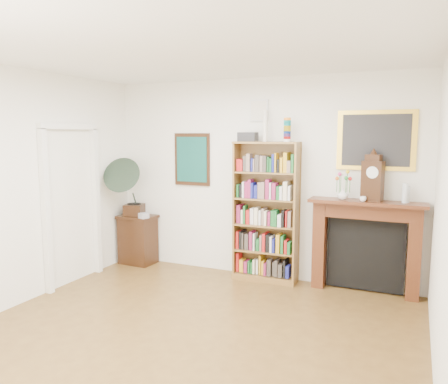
# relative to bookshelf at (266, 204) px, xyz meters

# --- Properties ---
(room) EXTENTS (4.51, 5.01, 2.81)m
(room) POSITION_rel_bookshelf_xyz_m (-0.17, -2.32, 0.32)
(room) COLOR brown
(room) RESTS_ON ground
(door_casing) EXTENTS (0.08, 1.02, 2.17)m
(door_casing) POSITION_rel_bookshelf_xyz_m (-2.37, -1.12, 0.18)
(door_casing) COLOR white
(door_casing) RESTS_ON left_wall
(teal_poster) EXTENTS (0.58, 0.04, 0.78)m
(teal_poster) POSITION_rel_bookshelf_xyz_m (-1.22, 0.16, 0.57)
(teal_poster) COLOR black
(teal_poster) RESTS_ON back_wall
(small_picture) EXTENTS (0.26, 0.04, 0.30)m
(small_picture) POSITION_rel_bookshelf_xyz_m (-0.17, 0.16, 1.27)
(small_picture) COLOR white
(small_picture) RESTS_ON back_wall
(gilt_painting) EXTENTS (0.95, 0.04, 0.75)m
(gilt_painting) POSITION_rel_bookshelf_xyz_m (1.38, 0.16, 0.87)
(gilt_painting) COLOR yellow
(gilt_painting) RESTS_ON back_wall
(bookshelf) EXTENTS (0.90, 0.36, 2.22)m
(bookshelf) POSITION_rel_bookshelf_xyz_m (0.00, 0.00, 0.00)
(bookshelf) COLOR brown
(bookshelf) RESTS_ON floor
(side_cabinet) EXTENTS (0.58, 0.43, 0.77)m
(side_cabinet) POSITION_rel_bookshelf_xyz_m (-2.09, -0.04, -0.69)
(side_cabinet) COLOR black
(side_cabinet) RESTS_ON floor
(fireplace) EXTENTS (1.43, 0.36, 1.20)m
(fireplace) POSITION_rel_bookshelf_xyz_m (1.32, 0.07, -0.37)
(fireplace) COLOR #451C10
(fireplace) RESTS_ON floor
(gramophone) EXTENTS (0.73, 0.82, 0.91)m
(gramophone) POSITION_rel_bookshelf_xyz_m (-2.16, -0.18, 0.20)
(gramophone) COLOR black
(gramophone) RESTS_ON side_cabinet
(cd_stack) EXTENTS (0.16, 0.16, 0.08)m
(cd_stack) POSITION_rel_bookshelf_xyz_m (-1.86, -0.20, -0.27)
(cd_stack) COLOR silver
(cd_stack) RESTS_ON side_cabinet
(mantel_clock) EXTENTS (0.28, 0.20, 0.58)m
(mantel_clock) POSITION_rel_bookshelf_xyz_m (1.38, 0.02, 0.40)
(mantel_clock) COLOR black
(mantel_clock) RESTS_ON fireplace
(flower_vase) EXTENTS (0.16, 0.16, 0.14)m
(flower_vase) POSITION_rel_bookshelf_xyz_m (1.03, -0.01, 0.19)
(flower_vase) COLOR silver
(flower_vase) RESTS_ON fireplace
(teacup) EXTENTS (0.08, 0.08, 0.06)m
(teacup) POSITION_rel_bookshelf_xyz_m (1.28, -0.06, 0.16)
(teacup) COLOR white
(teacup) RESTS_ON fireplace
(bottle_left) EXTENTS (0.07, 0.07, 0.24)m
(bottle_left) POSITION_rel_bookshelf_xyz_m (1.76, 0.03, 0.24)
(bottle_left) COLOR silver
(bottle_left) RESTS_ON fireplace
(bottle_right) EXTENTS (0.06, 0.06, 0.20)m
(bottle_right) POSITION_rel_bookshelf_xyz_m (1.78, 0.06, 0.22)
(bottle_right) COLOR silver
(bottle_right) RESTS_ON fireplace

